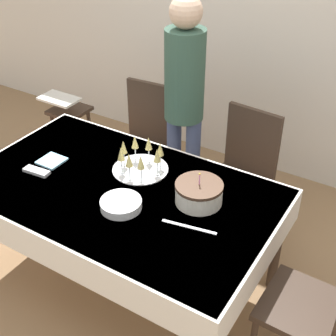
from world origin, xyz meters
TOP-DOWN VIEW (x-y plane):
  - ground_plane at (0.00, 0.00)m, footprint 12.00×12.00m
  - wall_back at (0.00, 1.83)m, footprint 8.00×0.05m
  - dining_table at (0.00, 0.00)m, footprint 1.84×1.10m
  - dining_chair_far_left at (-0.41, 0.87)m, footprint 0.45×0.45m
  - dining_chair_far_right at (0.41, 0.87)m, footprint 0.46×0.46m
  - dining_chair_right_end at (1.24, -0.00)m, footprint 0.43×0.43m
  - birthday_cake at (0.46, 0.13)m, footprint 0.27×0.27m
  - champagne_tray at (-0.00, 0.22)m, footprint 0.35×0.35m
  - plate_stack_main at (0.12, -0.14)m, footprint 0.23×0.23m
  - cake_knife at (0.52, -0.08)m, footprint 0.30×0.07m
  - fork_pile at (-0.53, -0.13)m, footprint 0.17×0.08m
  - napkin_pile at (-0.53, 0.01)m, footprint 0.15×0.15m
  - person_standing at (-0.08, 0.90)m, footprint 0.28×0.28m
  - high_chair at (-1.23, 0.90)m, footprint 0.33×0.35m

SIDE VIEW (x-z plane):
  - ground_plane at x=0.00m, z-range 0.00..0.00m
  - high_chair at x=-1.23m, z-range 0.13..0.84m
  - dining_chair_far_left at x=-0.41m, z-range 0.05..1.02m
  - dining_chair_far_right at x=0.41m, z-range 0.05..1.02m
  - dining_chair_right_end at x=1.24m, z-range 0.05..1.02m
  - dining_table at x=0.00m, z-range 0.28..1.05m
  - cake_knife at x=0.52m, z-range 0.77..0.77m
  - napkin_pile at x=-0.53m, z-range 0.77..0.78m
  - fork_pile at x=-0.53m, z-range 0.77..0.79m
  - plate_stack_main at x=0.12m, z-range 0.77..0.82m
  - birthday_cake at x=0.46m, z-range 0.73..0.93m
  - champagne_tray at x=0.00m, z-range 0.76..0.94m
  - person_standing at x=-0.08m, z-range 0.17..1.84m
  - wall_back at x=0.00m, z-range 0.00..2.70m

